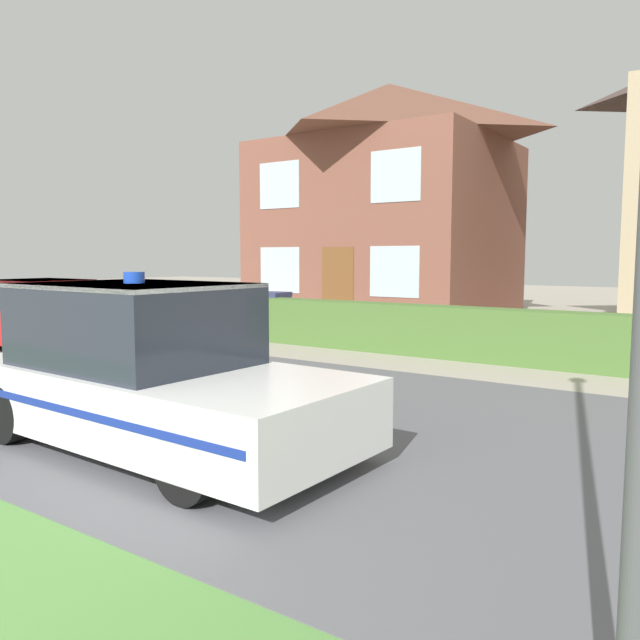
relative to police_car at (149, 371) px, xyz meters
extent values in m
cube|color=#5B5B60|center=(0.87, 1.64, -0.73)|extent=(28.00, 6.44, 0.01)
cube|color=#4C7233|center=(0.11, 6.65, -0.27)|extent=(13.13, 0.59, 0.94)
cylinder|color=black|center=(1.38, -0.83, -0.43)|extent=(0.59, 0.22, 0.58)
cylinder|color=black|center=(1.43, 0.74, -0.43)|extent=(0.59, 0.22, 0.58)
cylinder|color=black|center=(-1.21, -0.74, -0.43)|extent=(0.59, 0.22, 0.58)
cylinder|color=black|center=(-1.16, 0.82, -0.43)|extent=(0.59, 0.22, 0.58)
cube|color=white|center=(0.11, 0.00, -0.26)|extent=(4.23, 1.90, 0.62)
cube|color=#232833|center=(-0.19, 0.01, 0.45)|extent=(2.12, 1.65, 0.79)
cube|color=white|center=(-0.19, 0.01, 0.83)|extent=(2.12, 1.65, 0.04)
cube|color=navy|center=(0.08, -0.89, -0.21)|extent=(3.97, 0.14, 0.07)
cube|color=navy|center=(0.14, 0.88, -0.21)|extent=(3.97, 0.14, 0.07)
cylinder|color=blue|center=(-0.19, 0.01, 0.90)|extent=(0.20, 0.20, 0.11)
cylinder|color=black|center=(-8.13, 3.65, -0.43)|extent=(0.60, 0.21, 0.60)
cylinder|color=black|center=(-5.67, 3.63, -0.43)|extent=(0.60, 0.21, 0.60)
cylinder|color=black|center=(-5.68, 2.24, -0.43)|extent=(0.60, 0.21, 0.60)
cube|color=red|center=(-6.91, 2.95, -0.23)|extent=(3.99, 1.63, 0.65)
cube|color=#232833|center=(-6.67, 2.94, 0.38)|extent=(1.71, 1.45, 0.57)
cube|color=red|center=(-6.67, 2.94, 0.64)|extent=(1.71, 1.45, 0.04)
cube|color=brown|center=(-4.54, 13.20, 1.87)|extent=(6.71, 6.04, 5.21)
pyramid|color=brown|center=(-4.54, 13.20, 5.39)|extent=(7.04, 6.34, 1.82)
cube|color=brown|center=(-4.40, 10.17, 0.31)|extent=(1.00, 0.02, 2.10)
cube|color=silver|center=(-6.38, 10.17, 0.72)|extent=(1.40, 0.02, 1.30)
cube|color=silver|center=(-2.69, 10.17, 0.72)|extent=(1.40, 0.02, 1.30)
cube|color=silver|center=(-6.38, 10.17, 3.12)|extent=(1.40, 0.02, 1.30)
cube|color=silver|center=(-2.69, 10.17, 3.12)|extent=(1.40, 0.02, 1.30)
cube|color=#474C8C|center=(-4.15, 7.06, -0.27)|extent=(0.65, 0.70, 0.94)
cube|color=navy|center=(-4.15, 7.06, 0.25)|extent=(0.68, 0.74, 0.10)
camera|label=1|loc=(4.72, -3.96, 1.10)|focal=35.00mm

